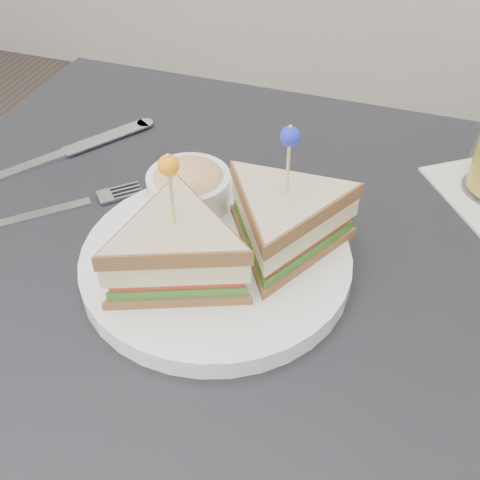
% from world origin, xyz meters
% --- Properties ---
extents(table, '(0.80, 0.80, 0.75)m').
position_xyz_m(table, '(0.00, 0.00, 0.67)').
color(table, black).
rests_on(table, ground).
extents(plate_meal, '(0.32, 0.30, 0.16)m').
position_xyz_m(plate_meal, '(-0.01, 0.02, 0.79)').
color(plate_meal, white).
rests_on(plate_meal, table).
extents(cutlery_fork, '(0.14, 0.13, 0.00)m').
position_xyz_m(cutlery_fork, '(-0.20, 0.06, 0.75)').
color(cutlery_fork, white).
rests_on(cutlery_fork, table).
extents(cutlery_knife, '(0.14, 0.19, 0.01)m').
position_xyz_m(cutlery_knife, '(-0.26, 0.15, 0.75)').
color(cutlery_knife, silver).
rests_on(cutlery_knife, table).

